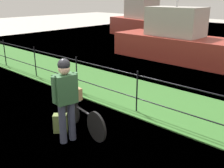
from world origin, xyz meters
TOP-DOWN VIEW (x-y plane):
  - ground_plane at (0.00, 0.00)m, footprint 60.00×60.00m
  - grass_strip at (0.00, 3.05)m, footprint 27.00×2.40m
  - iron_fence at (0.00, 2.13)m, footprint 18.04×0.04m
  - bicycle_main at (-0.24, 0.59)m, footprint 1.60×0.35m
  - wooden_crate at (-0.59, 0.65)m, footprint 0.38×0.31m
  - terrier_dog at (-0.57, 0.65)m, footprint 0.32×0.19m
  - cyclist_person at (-0.16, 0.11)m, footprint 0.33×0.53m
  - backpack_on_paving at (-0.57, 0.24)m, footprint 0.33×0.32m
  - moored_boat_near at (-2.34, 7.88)m, footprint 5.48×2.06m
  - moored_boat_mid at (-7.57, 12.40)m, footprint 5.20×3.06m

SIDE VIEW (x-z plane):
  - ground_plane at x=0.00m, z-range 0.00..0.00m
  - grass_strip at x=0.00m, z-range 0.00..0.03m
  - backpack_on_paving at x=-0.57m, z-range 0.00..0.40m
  - bicycle_main at x=-0.24m, z-range 0.02..0.64m
  - iron_fence at x=0.00m, z-range 0.09..1.15m
  - wooden_crate at x=-0.59m, z-range 0.62..0.88m
  - moored_boat_near at x=-2.34m, z-range -1.11..2.78m
  - terrier_dog at x=-0.57m, z-range 0.87..1.05m
  - moored_boat_mid at x=-7.57m, z-range -1.17..3.14m
  - cyclist_person at x=-0.16m, z-range 0.16..1.84m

